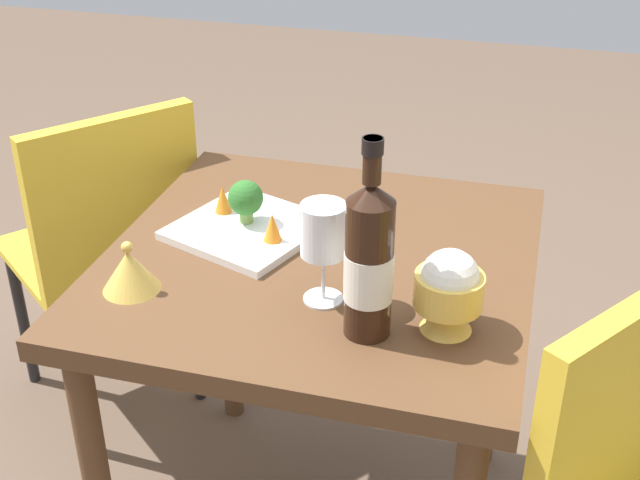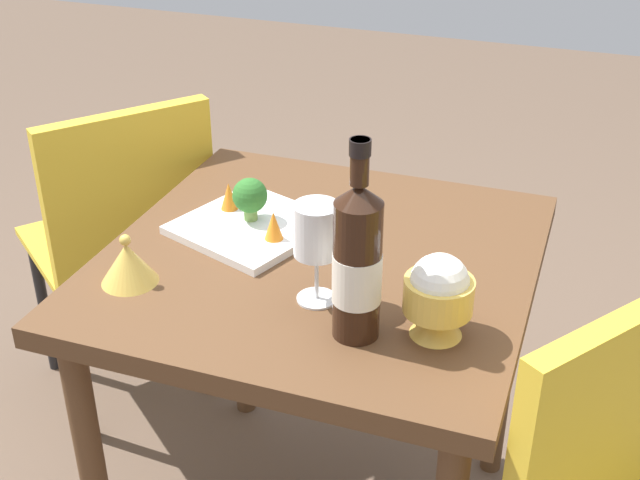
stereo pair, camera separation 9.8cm
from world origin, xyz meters
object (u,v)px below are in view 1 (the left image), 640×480
at_px(wine_glass, 323,233).
at_px(serving_plate, 248,229).
at_px(rice_bowl_lid, 130,270).
at_px(carrot_garnish_left, 223,199).
at_px(broccoli_floret, 246,199).
at_px(chair_near_window, 109,236).
at_px(wine_bottle, 369,261).
at_px(rice_bowl, 449,290).
at_px(carrot_garnish_right, 272,227).

xyz_separation_m(wine_glass, serving_plate, (-0.20, 0.19, -0.12)).
xyz_separation_m(wine_glass, rice_bowl_lid, (-0.33, -0.06, -0.09)).
relative_size(wine_glass, carrot_garnish_left, 3.21).
distance_m(broccoli_floret, carrot_garnish_left, 0.07).
relative_size(chair_near_window, wine_glass, 4.75).
distance_m(wine_bottle, carrot_garnish_left, 0.47).
height_order(chair_near_window, rice_bowl, rice_bowl).
bearing_deg(wine_glass, broccoli_floret, 136.06).
relative_size(rice_bowl, carrot_garnish_right, 2.56).
bearing_deg(wine_bottle, wine_glass, 142.30).
relative_size(rice_bowl, carrot_garnish_left, 2.54).
relative_size(rice_bowl, rice_bowl_lid, 1.42).
bearing_deg(wine_bottle, carrot_garnish_right, 136.78).
distance_m(chair_near_window, rice_bowl_lid, 0.61).
distance_m(rice_bowl, serving_plate, 0.47).
relative_size(chair_near_window, rice_bowl, 6.00).
distance_m(wine_glass, rice_bowl_lid, 0.34).
height_order(chair_near_window, carrot_garnish_right, chair_near_window).
bearing_deg(chair_near_window, rice_bowl, -78.99).
xyz_separation_m(broccoli_floret, carrot_garnish_right, (0.07, -0.06, -0.02)).
bearing_deg(chair_near_window, broccoli_floret, -77.57).
xyz_separation_m(wine_glass, rice_bowl, (0.21, -0.03, -0.05)).
bearing_deg(carrot_garnish_right, serving_plate, 145.30).
bearing_deg(carrot_garnish_left, broccoli_floret, -25.60).
height_order(rice_bowl, carrot_garnish_right, rice_bowl).
bearing_deg(broccoli_floret, carrot_garnish_right, -38.55).
height_order(wine_bottle, wine_glass, wine_bottle).
xyz_separation_m(chair_near_window, wine_bottle, (0.73, -0.48, 0.32)).
xyz_separation_m(wine_bottle, serving_plate, (-0.29, 0.26, -0.12)).
bearing_deg(carrot_garnish_right, wine_glass, -46.41).
height_order(serving_plate, broccoli_floret, broccoli_floret).
xyz_separation_m(wine_bottle, broccoli_floret, (-0.30, 0.27, -0.07)).
distance_m(wine_glass, carrot_garnish_right, 0.22).
height_order(wine_bottle, broccoli_floret, wine_bottle).
bearing_deg(rice_bowl_lid, wine_glass, 9.69).
height_order(serving_plate, carrot_garnish_right, carrot_garnish_right).
bearing_deg(rice_bowl_lid, serving_plate, 63.13).
distance_m(broccoli_floret, carrot_garnish_right, 0.09).
distance_m(rice_bowl, carrot_garnish_left, 0.54).
xyz_separation_m(wine_glass, carrot_garnish_right, (-0.14, 0.14, -0.09)).
height_order(wine_bottle, serving_plate, wine_bottle).
xyz_separation_m(broccoli_floret, carrot_garnish_left, (-0.06, 0.03, -0.02)).
height_order(rice_bowl, carrot_garnish_left, rice_bowl).
height_order(wine_bottle, rice_bowl_lid, wine_bottle).
relative_size(serving_plate, carrot_garnish_left, 5.75).
bearing_deg(broccoli_floret, wine_glass, -43.94).
xyz_separation_m(chair_near_window, rice_bowl, (0.85, -0.44, 0.27)).
bearing_deg(broccoli_floret, serving_plate, -61.61).
relative_size(wine_glass, broccoli_floret, 2.09).
height_order(chair_near_window, serving_plate, chair_near_window).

